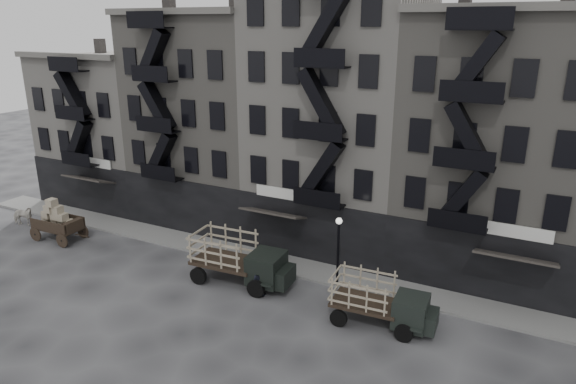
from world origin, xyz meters
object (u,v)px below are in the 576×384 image
at_px(stake_truck_east, 380,298).
at_px(pedestrian_mid, 259,280).
at_px(stake_truck_west, 239,256).
at_px(horse, 23,216).
at_px(wagon, 56,216).
at_px(pedestrian_west, 56,224).

distance_m(stake_truck_east, pedestrian_mid, 6.94).
bearing_deg(pedestrian_mid, stake_truck_west, -36.04).
xyz_separation_m(horse, stake_truck_west, (19.22, -0.10, 0.96)).
bearing_deg(wagon, stake_truck_east, -1.74).
bearing_deg(pedestrian_west, pedestrian_mid, -49.37).
bearing_deg(stake_truck_east, pedestrian_mid, 178.21).
distance_m(pedestrian_west, pedestrian_mid, 17.24).
relative_size(wagon, stake_truck_east, 0.68).
xyz_separation_m(wagon, stake_truck_west, (14.73, 0.47, -0.00)).
xyz_separation_m(stake_truck_east, pedestrian_west, (-24.13, 0.56, -0.67)).
bearing_deg(horse, pedestrian_west, -108.64).
relative_size(stake_truck_west, stake_truck_east, 1.16).
relative_size(wagon, pedestrian_mid, 2.08).
bearing_deg(stake_truck_west, wagon, 178.38).
relative_size(horse, pedestrian_mid, 1.04).
height_order(pedestrian_west, pedestrian_mid, pedestrian_mid).
bearing_deg(wagon, horse, 171.23).
relative_size(stake_truck_west, pedestrian_mid, 3.52).
bearing_deg(horse, stake_truck_west, -107.86).
height_order(stake_truck_west, pedestrian_mid, stake_truck_west).
height_order(wagon, pedestrian_mid, wagon).
height_order(wagon, stake_truck_east, wagon).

